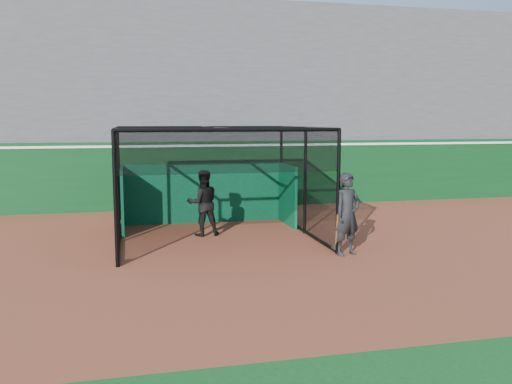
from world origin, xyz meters
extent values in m
plane|color=brown|center=(0.00, 0.00, 0.00)|extent=(120.00, 120.00, 0.00)
cube|color=#0A3916|center=(0.00, 8.50, 1.25)|extent=(50.00, 0.45, 2.50)
cube|color=white|center=(0.00, 8.50, 2.35)|extent=(50.00, 0.50, 0.08)
cube|color=#4C4C4F|center=(0.00, 12.38, 3.88)|extent=(50.00, 7.85, 7.75)
cube|color=#4C4C4F|center=(0.00, 15.80, 8.35)|extent=(50.00, 0.30, 1.20)
cube|color=#074D2D|center=(-0.57, 5.44, 0.95)|extent=(5.14, 0.10, 1.90)
cylinder|color=black|center=(-3.20, 0.69, 0.11)|extent=(0.08, 0.22, 0.22)
cylinder|color=black|center=(2.06, 0.69, 0.11)|extent=(0.08, 0.22, 0.22)
cylinder|color=black|center=(-3.20, 5.36, 0.11)|extent=(0.08, 0.22, 0.22)
cylinder|color=black|center=(2.06, 5.36, 0.11)|extent=(0.08, 0.22, 0.22)
imported|color=black|center=(-0.86, 3.42, 0.94)|extent=(0.97, 0.79, 1.88)
imported|color=black|center=(2.27, 0.36, 1.01)|extent=(0.85, 0.70, 2.02)
cylinder|color=#593819|center=(2.02, 0.41, 0.55)|extent=(0.15, 0.37, 0.97)
camera|label=1|loc=(-2.89, -11.76, 3.26)|focal=38.00mm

